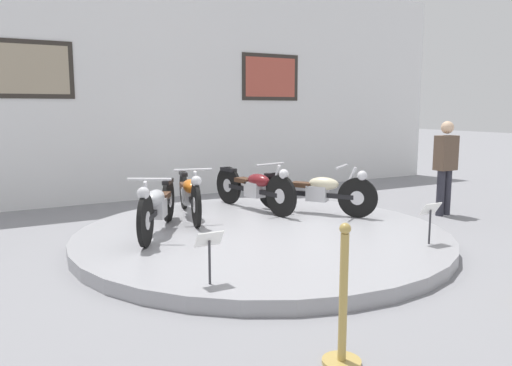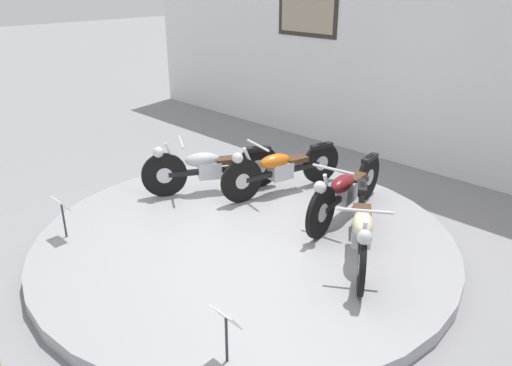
{
  "view_description": "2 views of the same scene",
  "coord_description": "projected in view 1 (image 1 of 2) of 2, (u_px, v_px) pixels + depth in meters",
  "views": [
    {
      "loc": [
        -3.23,
        -5.71,
        1.8
      ],
      "look_at": [
        -0.1,
        -0.01,
        0.82
      ],
      "focal_mm": 35.0,
      "sensor_mm": 36.0,
      "label": 1
    },
    {
      "loc": [
        3.88,
        -3.62,
        3.07
      ],
      "look_at": [
        0.01,
        0.18,
        0.78
      ],
      "focal_mm": 35.0,
      "sensor_mm": 36.0,
      "label": 2
    }
  ],
  "objects": [
    {
      "name": "motorcycle_silver",
      "position": [
        157.0,
        205.0,
        6.51
      ],
      "size": [
        1.05,
        1.74,
        0.79
      ],
      "color": "black",
      "rests_on": "display_platform"
    },
    {
      "name": "motorcycle_maroon",
      "position": [
        255.0,
        187.0,
        8.0
      ],
      "size": [
        0.55,
        1.97,
        0.8
      ],
      "color": "black",
      "rests_on": "display_platform"
    },
    {
      "name": "info_placard_front_left",
      "position": [
        209.0,
        246.0,
        4.63
      ],
      "size": [
        0.26,
        0.11,
        0.51
      ],
      "color": "#333338",
      "rests_on": "display_platform"
    },
    {
      "name": "back_wall",
      "position": [
        163.0,
        85.0,
        9.87
      ],
      "size": [
        14.0,
        0.22,
        4.47
      ],
      "color": "white",
      "rests_on": "ground_plane"
    },
    {
      "name": "motorcycle_orange",
      "position": [
        190.0,
        193.0,
        7.47
      ],
      "size": [
        0.62,
        1.93,
        0.79
      ],
      "color": "black",
      "rests_on": "display_platform"
    },
    {
      "name": "display_platform",
      "position": [
        262.0,
        236.0,
        6.75
      ],
      "size": [
        4.97,
        4.97,
        0.16
      ],
      "primitive_type": "cylinder",
      "color": "#99999E",
      "rests_on": "ground_plane"
    },
    {
      "name": "visitor_standing",
      "position": [
        445.0,
        163.0,
        8.31
      ],
      "size": [
        0.36,
        0.22,
        1.58
      ],
      "color": "#2D2D38",
      "rests_on": "ground_plane"
    },
    {
      "name": "info_placard_front_centre",
      "position": [
        430.0,
        214.0,
        6.01
      ],
      "size": [
        0.26,
        0.11,
        0.51
      ],
      "color": "#333338",
      "rests_on": "display_platform"
    },
    {
      "name": "motorcycle_cream",
      "position": [
        318.0,
        190.0,
        7.74
      ],
      "size": [
        1.17,
        1.63,
        0.78
      ],
      "color": "black",
      "rests_on": "display_platform"
    },
    {
      "name": "ground_plane",
      "position": [
        262.0,
        242.0,
        6.76
      ],
      "size": [
        60.0,
        60.0,
        0.0
      ],
      "primitive_type": "plane",
      "color": "gray"
    },
    {
      "name": "stanchion_post_left_of_entry",
      "position": [
        343.0,
        318.0,
        3.49
      ],
      "size": [
        0.28,
        0.28,
        1.02
      ],
      "color": "tan",
      "rests_on": "ground_plane"
    }
  ]
}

